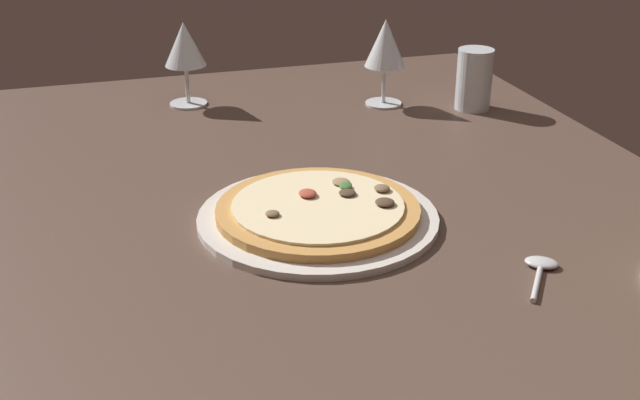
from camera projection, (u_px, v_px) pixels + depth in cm
name	position (u px, v px, depth cm)	size (l,w,h in cm)	color
dining_table	(323.00, 234.00, 111.43)	(150.00, 110.00, 4.00)	brown
pizza_main	(317.00, 212.00, 110.32)	(32.19, 32.19, 3.34)	silver
wine_glass_far	(385.00, 46.00, 151.29)	(7.56, 7.56, 16.16)	silver
wine_glass_near	(185.00, 47.00, 151.21)	(7.67, 7.67, 15.62)	silver
water_glass	(474.00, 83.00, 151.79)	(6.56, 6.56, 11.17)	silver
spoon	(540.00, 268.00, 98.01)	(9.75, 8.02, 1.00)	silver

